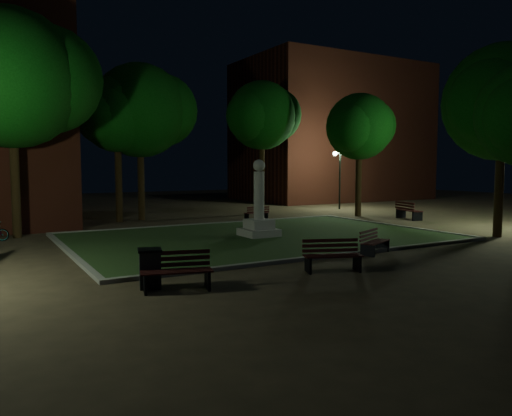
% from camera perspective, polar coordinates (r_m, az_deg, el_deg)
% --- Properties ---
extents(ground, '(80.00, 80.00, 0.00)m').
position_cam_1_polar(ground, '(19.32, 3.32, -4.15)').
color(ground, '#443724').
extents(lawn, '(15.00, 10.00, 0.08)m').
position_cam_1_polar(lawn, '(21.00, 0.34, -3.31)').
color(lawn, '#2A481E').
rests_on(lawn, ground).
extents(lawn_kerb, '(15.40, 10.40, 0.12)m').
position_cam_1_polar(lawn_kerb, '(20.99, 0.34, -3.25)').
color(lawn_kerb, slate).
rests_on(lawn_kerb, ground).
extents(monument, '(1.40, 1.40, 3.20)m').
position_cam_1_polar(monument, '(20.88, 0.34, -0.82)').
color(monument, '#A49F95').
rests_on(monument, lawn).
extents(building_far, '(16.00, 10.00, 12.00)m').
position_cam_1_polar(building_far, '(45.95, 8.63, 8.55)').
color(building_far, '#552215').
rests_on(building_far, ground).
extents(tree_north_wl, '(4.70, 3.83, 7.55)m').
position_cam_1_polar(tree_north_wl, '(27.73, -15.40, 10.07)').
color(tree_north_wl, black).
rests_on(tree_north_wl, ground).
extents(tree_north_er, '(5.18, 4.23, 8.21)m').
position_cam_1_polar(tree_north_er, '(31.17, 0.81, 10.51)').
color(tree_north_er, black).
rests_on(tree_north_er, ground).
extents(tree_ne, '(4.82, 3.93, 7.29)m').
position_cam_1_polar(tree_ne, '(30.54, 11.88, 9.07)').
color(tree_ne, black).
rests_on(tree_ne, ground).
extents(tree_east, '(5.99, 4.89, 8.10)m').
position_cam_1_polar(tree_east, '(23.69, 26.53, 10.74)').
color(tree_east, black).
rests_on(tree_east, ground).
extents(tree_nw, '(7.02, 5.73, 9.45)m').
position_cam_1_polar(tree_nw, '(23.35, -25.89, 13.16)').
color(tree_nw, black).
rests_on(tree_nw, ground).
extents(tree_far_north, '(6.29, 5.13, 8.59)m').
position_cam_1_polar(tree_far_north, '(28.51, -12.92, 10.78)').
color(tree_far_north, black).
rests_on(tree_far_north, ground).
extents(lamppost_ne, '(1.18, 0.28, 3.98)m').
position_cam_1_polar(lamppost_ne, '(34.94, 9.58, 4.49)').
color(lamppost_ne, black).
rests_on(lamppost_ne, ground).
extents(bench_near_left, '(1.76, 1.13, 0.91)m').
position_cam_1_polar(bench_near_left, '(14.53, 8.70, -5.50)').
color(bench_near_left, black).
rests_on(bench_near_left, ground).
extents(bench_near_right, '(1.57, 1.09, 0.82)m').
position_cam_1_polar(bench_near_right, '(17.69, 13.31, -3.86)').
color(bench_near_right, black).
rests_on(bench_near_right, ground).
extents(bench_west_near, '(1.81, 1.00, 0.94)m').
position_cam_1_polar(bench_west_near, '(12.38, -9.08, -7.26)').
color(bench_west_near, black).
rests_on(bench_west_near, ground).
extents(bench_right_side, '(1.01, 1.91, 1.00)m').
position_cam_1_polar(bench_right_side, '(29.31, 16.97, -0.34)').
color(bench_right_side, black).
rests_on(bench_right_side, ground).
extents(bench_far_side, '(1.40, 0.54, 0.76)m').
position_cam_1_polar(bench_far_side, '(27.72, 0.09, -0.65)').
color(bench_far_side, black).
rests_on(bench_far_side, ground).
extents(trash_bin, '(0.70, 0.70, 0.98)m').
position_cam_1_polar(trash_bin, '(12.72, -12.02, -6.73)').
color(trash_bin, black).
rests_on(trash_bin, ground).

